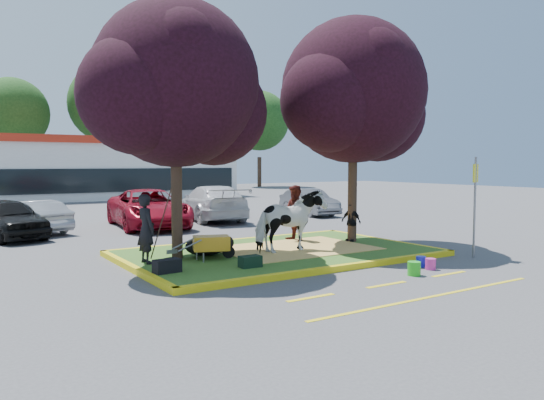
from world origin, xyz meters
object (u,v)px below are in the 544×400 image
calf (207,246)px  bucket_green (414,269)px  handler (146,229)px  car_black (5,218)px  bucket_pink (431,264)px  cow (290,221)px  car_silver (34,217)px  wheelbarrow (212,243)px  sign_post (475,195)px  bucket_blue (421,262)px

calf → bucket_green: calf is taller
handler → car_black: bearing=10.2°
bucket_pink → bucket_green: bearing=-163.5°
car_black → handler: bearing=-88.8°
cow → handler: bearing=77.6°
cow → car_silver: 10.61m
wheelbarrow → sign_post: (6.48, -2.84, 1.14)m
sign_post → bucket_pink: size_ratio=10.12×
calf → sign_post: 7.32m
wheelbarrow → calf: bearing=94.1°
calf → bucket_blue: (4.12, -3.58, -0.28)m
sign_post → bucket_green: bearing=173.3°
cow → wheelbarrow: cow is taller
wheelbarrow → bucket_green: size_ratio=4.95×
calf → bucket_pink: bearing=-31.1°
handler → car_silver: (-1.20, 8.75, -0.39)m
handler → bucket_green: size_ratio=5.23×
wheelbarrow → sign_post: 7.17m
bucket_blue → car_black: bearing=126.3°
handler → bucket_green: (4.90, -4.01, -0.83)m
cow → bucket_pink: bearing=-152.4°
cow → car_silver: cow is taller
bucket_green → bucket_pink: bearing=16.5°
handler → wheelbarrow: handler is taller
car_black → bucket_blue: bearing=-69.1°
sign_post → car_silver: (-9.20, 12.06, -1.11)m
wheelbarrow → car_black: size_ratio=0.39×
car_black → car_silver: 1.57m
bucket_green → bucket_blue: (0.92, 0.62, -0.03)m
sign_post → car_silver: size_ratio=0.75×
bucket_green → car_silver: (-6.10, 12.76, 0.44)m
wheelbarrow → cow: bearing=17.0°
calf → sign_post: size_ratio=0.44×
bucket_pink → car_silver: bearing=119.1°
sign_post → car_black: (-10.26, 10.90, -1.01)m
car_black → car_silver: bearing=31.9°
bucket_blue → car_silver: bearing=120.0°
bucket_blue → wheelbarrow: bearing=145.8°
cow → sign_post: sign_post is taller
bucket_green → car_black: bearing=121.7°
bucket_pink → car_silver: car_silver is taller
calf → car_black: bearing=131.3°
cow → car_silver: (-5.02, 9.34, -0.39)m
cow → wheelbarrow: 2.35m
car_silver → sign_post: bearing=110.4°
cow → handler: size_ratio=1.19×
calf → bucket_green: (3.20, -4.20, -0.25)m
sign_post → car_black: bearing=113.7°
car_silver → calf: bearing=91.8°
bucket_pink → bucket_blue: bucket_pink is taller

